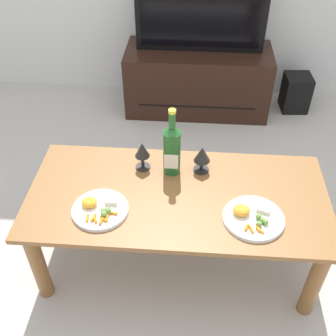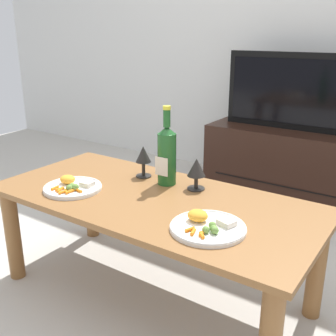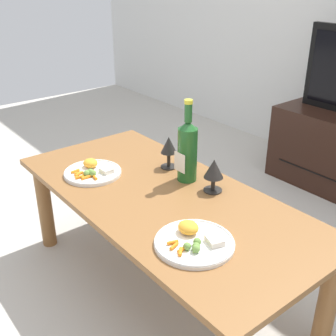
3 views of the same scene
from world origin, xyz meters
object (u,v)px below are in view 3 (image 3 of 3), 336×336
Objects in this scene: dinner_plate_left at (92,171)px; dinner_plate_right at (194,241)px; wine_bottle at (187,149)px; goblet_left at (169,147)px; goblet_right at (214,170)px; dining_table at (163,211)px.

dinner_plate_right is at bearing 0.12° from dinner_plate_left.
dinner_plate_left is (-0.30, -0.29, -0.13)m from wine_bottle.
goblet_left is 0.35m from dinner_plate_left.
dinner_plate_left is 0.94× the size of dinner_plate_right.
wine_bottle is 2.52× the size of goblet_right.
wine_bottle is 1.41× the size of dinner_plate_left.
goblet_left is at bearing 173.98° from wine_bottle.
dinner_plate_left is (-0.33, -0.13, 0.09)m from dining_table.
wine_bottle is 2.37× the size of goblet_left.
dinner_plate_left reaches higher than dining_table.
dinner_plate_right is (0.22, -0.30, -0.08)m from goblet_right.
goblet_left is at bearing 63.26° from dinner_plate_left.
wine_bottle is 0.48m from dinner_plate_right.
goblet_right is (0.29, 0.00, -0.01)m from goblet_left.
wine_bottle is 0.15m from goblet_right.
wine_bottle is 0.15m from goblet_left.
dining_table is at bearing -120.72° from goblet_right.
dining_table is at bearing -44.13° from goblet_left.
wine_bottle is at bearing 44.35° from dinner_plate_left.
goblet_right is at bearing 126.55° from dinner_plate_right.
goblet_right is 0.54m from dinner_plate_left.
wine_bottle reaches higher than goblet_right.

